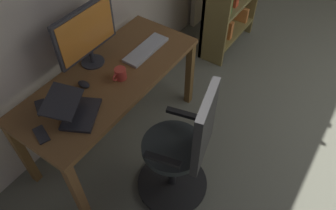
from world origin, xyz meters
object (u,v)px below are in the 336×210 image
(computer_mouse, at_px, (84,84))
(computer_monitor, at_px, (86,33))
(cell_phone_by_monitor, at_px, (41,107))
(desk, at_px, (111,85))
(office_chair, at_px, (182,152))
(computer_keyboard, at_px, (146,50))
(laptop, at_px, (74,110))
(mug_coffee, at_px, (120,74))
(cell_phone_face_up, at_px, (41,135))

(computer_mouse, bearing_deg, computer_monitor, -150.41)
(computer_mouse, bearing_deg, cell_phone_by_monitor, -16.24)
(desk, xyz_separation_m, office_chair, (0.13, 0.74, -0.14))
(desk, bearing_deg, computer_keyboard, 172.51)
(laptop, xyz_separation_m, mug_coffee, (-0.44, 0.02, -0.01))
(laptop, xyz_separation_m, cell_phone_face_up, (0.25, -0.06, -0.05))
(desk, distance_m, mug_coffee, 0.17)
(laptop, height_order, cell_phone_by_monitor, laptop)
(office_chair, bearing_deg, computer_keyboard, 38.78)
(computer_keyboard, bearing_deg, mug_coffee, 6.22)
(laptop, relative_size, cell_phone_by_monitor, 2.85)
(computer_monitor, xyz_separation_m, mug_coffee, (0.02, 0.30, -0.23))
(cell_phone_face_up, relative_size, cell_phone_by_monitor, 1.00)
(computer_mouse, bearing_deg, mug_coffee, 141.94)
(desk, relative_size, laptop, 3.73)
(computer_monitor, bearing_deg, office_chair, 79.56)
(cell_phone_by_monitor, bearing_deg, office_chair, 142.05)
(computer_keyboard, bearing_deg, desk, -7.49)
(computer_keyboard, height_order, computer_mouse, computer_mouse)
(desk, xyz_separation_m, computer_keyboard, (-0.39, 0.05, 0.11))
(laptop, relative_size, computer_mouse, 4.11)
(office_chair, distance_m, cell_phone_face_up, 0.93)
(desk, relative_size, computer_keyboard, 3.48)
(office_chair, xyz_separation_m, computer_mouse, (0.05, -0.82, 0.25))
(cell_phone_by_monitor, bearing_deg, desk, -168.57)
(computer_keyboard, bearing_deg, cell_phone_by_monitor, -13.76)
(cell_phone_face_up, xyz_separation_m, mug_coffee, (-0.69, 0.08, 0.04))
(computer_monitor, height_order, cell_phone_by_monitor, computer_monitor)
(computer_mouse, bearing_deg, office_chair, 93.80)
(laptop, bearing_deg, computer_mouse, -175.27)
(computer_monitor, bearing_deg, mug_coffee, 86.86)
(office_chair, relative_size, mug_coffee, 8.53)
(cell_phone_face_up, height_order, mug_coffee, mug_coffee)
(office_chair, distance_m, computer_monitor, 1.09)
(desk, relative_size, computer_monitor, 2.74)
(desk, relative_size, mug_coffee, 11.84)
(office_chair, relative_size, computer_monitor, 1.97)
(computer_mouse, xyz_separation_m, mug_coffee, (-0.21, 0.17, 0.03))
(mug_coffee, bearing_deg, office_chair, 76.33)
(desk, bearing_deg, cell_phone_face_up, 1.20)
(cell_phone_by_monitor, distance_m, mug_coffee, 0.59)
(computer_monitor, distance_m, mug_coffee, 0.37)
(computer_keyboard, height_order, cell_phone_by_monitor, computer_keyboard)
(computer_mouse, relative_size, cell_phone_by_monitor, 0.69)
(computer_mouse, distance_m, cell_phone_face_up, 0.48)
(office_chair, height_order, laptop, office_chair)
(computer_monitor, xyz_separation_m, laptop, (0.46, 0.28, -0.22))
(computer_monitor, bearing_deg, laptop, 31.10)
(desk, distance_m, computer_mouse, 0.23)
(office_chair, height_order, cell_phone_face_up, office_chair)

